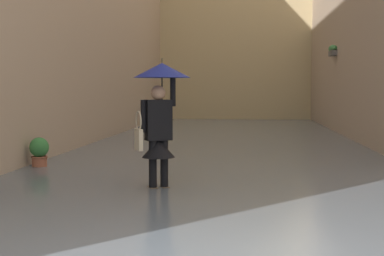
{
  "coord_description": "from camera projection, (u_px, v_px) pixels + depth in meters",
  "views": [
    {
      "loc": [
        -0.58,
        4.08,
        1.59
      ],
      "look_at": [
        0.3,
        -4.93,
        0.95
      ],
      "focal_mm": 52.78,
      "sensor_mm": 36.0,
      "label": 1
    }
  ],
  "objects": [
    {
      "name": "ground_plane",
      "position": [
        226.0,
        145.0,
        15.73
      ],
      "size": [
        60.0,
        60.0,
        0.0
      ],
      "primitive_type": "plane",
      "color": "#605B56"
    },
    {
      "name": "flood_water",
      "position": [
        226.0,
        144.0,
        15.73
      ],
      "size": [
        8.04,
        29.2,
        0.09
      ],
      "primitive_type": "cube",
      "color": "slate",
      "rests_on": "ground_plane"
    },
    {
      "name": "person_wading",
      "position": [
        160.0,
        105.0,
        8.44
      ],
      "size": [
        0.86,
        0.86,
        2.03
      ],
      "color": "#4C4233",
      "rests_on": "ground_plane"
    },
    {
      "name": "potted_plant_near_right",
      "position": [
        39.0,
        153.0,
        10.78
      ],
      "size": [
        0.37,
        0.37,
        0.65
      ],
      "color": "#9E563D",
      "rests_on": "ground_plane"
    }
  ]
}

